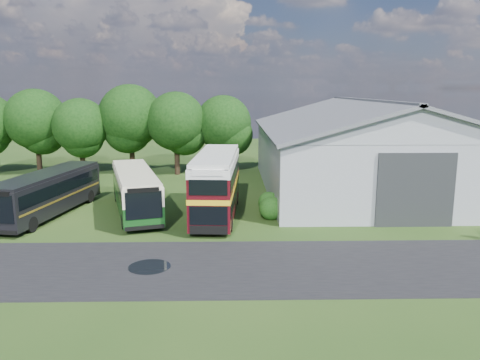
{
  "coord_description": "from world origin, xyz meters",
  "views": [
    {
      "loc": [
        2.73,
        -26.05,
        9.13
      ],
      "look_at": [
        3.44,
        8.0,
        2.44
      ],
      "focal_mm": 35.0,
      "sensor_mm": 36.0,
      "label": 1
    }
  ],
  "objects_px": {
    "bus_green_single": "(135,190)",
    "bus_dark_single": "(48,193)",
    "bus_maroon_double": "(217,185)",
    "storage_shed": "(365,144)"
  },
  "relations": [
    {
      "from": "bus_dark_single",
      "to": "storage_shed",
      "type": "bearing_deg",
      "value": 28.58
    },
    {
      "from": "bus_green_single",
      "to": "bus_dark_single",
      "type": "distance_m",
      "value": 6.23
    },
    {
      "from": "bus_green_single",
      "to": "bus_maroon_double",
      "type": "height_order",
      "value": "bus_maroon_double"
    },
    {
      "from": "storage_shed",
      "to": "bus_dark_single",
      "type": "distance_m",
      "value": 27.07
    },
    {
      "from": "bus_maroon_double",
      "to": "storage_shed",
      "type": "bearing_deg",
      "value": 38.38
    },
    {
      "from": "bus_maroon_double",
      "to": "bus_dark_single",
      "type": "xyz_separation_m",
      "value": [
        -12.28,
        0.51,
        -0.62
      ]
    },
    {
      "from": "bus_green_single",
      "to": "bus_dark_single",
      "type": "bearing_deg",
      "value": 169.3
    },
    {
      "from": "storage_shed",
      "to": "bus_maroon_double",
      "type": "xyz_separation_m",
      "value": [
        -13.26,
        -9.13,
        -1.86
      ]
    },
    {
      "from": "storage_shed",
      "to": "bus_maroon_double",
      "type": "relative_size",
      "value": 2.28
    },
    {
      "from": "storage_shed",
      "to": "bus_green_single",
      "type": "height_order",
      "value": "storage_shed"
    }
  ]
}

